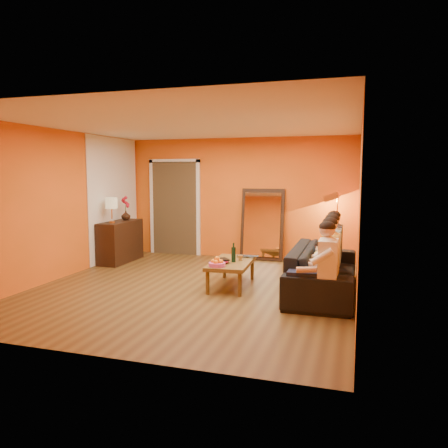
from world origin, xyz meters
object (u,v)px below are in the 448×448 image
(floor_lamp, at_px, (337,231))
(wine_bottle, at_px, (234,252))
(coffee_table, at_px, (231,274))
(person_mid_left, at_px, (330,260))
(sofa, at_px, (323,270))
(tumbler, at_px, (240,258))
(person_mid_right, at_px, (333,253))
(dog, at_px, (326,282))
(laptop, at_px, (247,257))
(sideboard, at_px, (120,241))
(mirror_frame, at_px, (262,224))
(vase, at_px, (126,215))
(table_lamp, at_px, (112,210))
(person_far_left, at_px, (328,268))
(person_far_right, at_px, (334,247))

(floor_lamp, relative_size, wine_bottle, 4.65)
(coffee_table, bearing_deg, person_mid_left, -16.77)
(sofa, height_order, tumbler, sofa)
(sofa, xyz_separation_m, person_mid_left, (0.13, -0.45, 0.26))
(wine_bottle, bearing_deg, tumbler, 67.62)
(person_mid_right, relative_size, wine_bottle, 3.94)
(dog, bearing_deg, laptop, 154.70)
(sideboard, height_order, floor_lamp, floor_lamp)
(sofa, distance_m, person_mid_left, 0.53)
(sideboard, relative_size, tumbler, 13.10)
(mirror_frame, distance_m, laptop, 2.02)
(vase, bearing_deg, person_mid_left, -23.33)
(sofa, distance_m, wine_bottle, 1.43)
(person_mid_left, bearing_deg, table_lamp, 163.01)
(sideboard, distance_m, wine_bottle, 3.12)
(person_far_left, xyz_separation_m, person_far_right, (0.00, 1.65, 0.00))
(sideboard, bearing_deg, laptop, -17.09)
(person_mid_left, bearing_deg, mirror_frame, 120.20)
(tumbler, bearing_deg, laptop, 75.38)
(vase, bearing_deg, dog, -24.16)
(sideboard, bearing_deg, wine_bottle, -24.84)
(table_lamp, xyz_separation_m, person_far_right, (4.37, -0.24, -0.49))
(person_mid_left, bearing_deg, sideboard, 159.49)
(mirror_frame, xyz_separation_m, tumbler, (0.11, -2.22, -0.30))
(sofa, xyz_separation_m, tumbler, (-1.34, 0.04, 0.11))
(sofa, xyz_separation_m, wine_bottle, (-1.41, -0.13, 0.22))
(floor_lamp, distance_m, person_far_left, 2.99)
(person_mid_left, xyz_separation_m, laptop, (-1.41, 0.72, -0.18))
(person_mid_right, height_order, person_far_right, same)
(mirror_frame, xyz_separation_m, floor_lamp, (1.55, -0.28, -0.04))
(floor_lamp, height_order, wine_bottle, floor_lamp)
(coffee_table, xyz_separation_m, dog, (1.54, -0.43, 0.09))
(coffee_table, height_order, tumbler, tumbler)
(sideboard, distance_m, sofa, 4.40)
(mirror_frame, relative_size, vase, 7.69)
(person_far_left, distance_m, vase, 5.01)
(person_far_left, bearing_deg, person_mid_right, 90.00)
(laptop, bearing_deg, coffee_table, -122.73)
(tumbler, relative_size, laptop, 0.25)
(sideboard, xyz_separation_m, sofa, (4.24, -1.19, -0.07))
(mirror_frame, xyz_separation_m, person_far_right, (1.58, -1.62, -0.15))
(person_mid_right, distance_m, person_far_right, 0.55)
(person_far_left, bearing_deg, vase, 150.87)
(dog, xyz_separation_m, wine_bottle, (-1.49, 0.38, 0.28))
(floor_lamp, bearing_deg, person_mid_right, -85.92)
(dog, relative_size, person_mid_left, 0.49)
(sofa, distance_m, person_far_right, 0.71)
(wine_bottle, xyz_separation_m, laptop, (0.13, 0.40, -0.14))
(table_lamp, xyz_separation_m, floor_lamp, (4.34, 1.10, -0.39))
(mirror_frame, bearing_deg, person_mid_left, -59.80)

